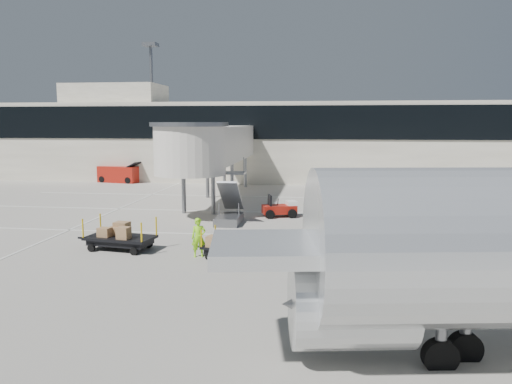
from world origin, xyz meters
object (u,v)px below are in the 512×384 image
(baggage_tug, at_px, (280,209))
(suitcase_cart, at_px, (348,223))
(ground_worker, at_px, (199,238))
(minivan, at_px, (369,189))
(box_cart_far, at_px, (120,238))
(box_cart_near, at_px, (232,247))
(belt_loader, at_px, (120,174))

(baggage_tug, relative_size, suitcase_cart, 0.59)
(ground_worker, bearing_deg, minivan, 43.97)
(suitcase_cart, distance_m, box_cart_far, 12.09)
(baggage_tug, bearing_deg, suitcase_cart, -63.06)
(suitcase_cart, xyz_separation_m, box_cart_near, (-5.42, -5.99, -0.00))
(suitcase_cart, distance_m, minivan, 10.67)
(baggage_tug, height_order, belt_loader, belt_loader)
(box_cart_near, bearing_deg, belt_loader, 139.45)
(baggage_tug, relative_size, box_cart_near, 0.70)
(box_cart_near, distance_m, ground_worker, 1.59)
(box_cart_far, height_order, belt_loader, belt_loader)
(belt_loader, bearing_deg, suitcase_cart, -32.35)
(box_cart_far, xyz_separation_m, belt_loader, (-10.79, 25.83, 0.25))
(box_cart_near, xyz_separation_m, minivan, (7.47, 16.44, 0.51))
(baggage_tug, xyz_separation_m, box_cart_near, (-1.32, -10.23, 0.01))
(baggage_tug, distance_m, belt_loader, 24.13)
(baggage_tug, distance_m, ground_worker, 10.47)
(belt_loader, bearing_deg, minivan, -12.05)
(box_cart_near, bearing_deg, baggage_tug, 100.64)
(minivan, height_order, belt_loader, belt_loader)
(belt_loader, bearing_deg, ground_worker, -49.60)
(box_cart_far, bearing_deg, suitcase_cart, 33.70)
(suitcase_cart, xyz_separation_m, ground_worker, (-6.95, -5.82, 0.35))
(box_cart_near, bearing_deg, ground_worker, -168.33)
(suitcase_cart, bearing_deg, baggage_tug, 139.58)
(baggage_tug, distance_m, box_cart_far, 11.61)
(ground_worker, xyz_separation_m, belt_loader, (-14.79, 26.52, -0.08))
(baggage_tug, xyz_separation_m, box_cart_far, (-6.85, -9.37, 0.04))
(ground_worker, height_order, belt_loader, belt_loader)
(suitcase_cart, bearing_deg, box_cart_far, -149.30)
(suitcase_cart, height_order, ground_worker, ground_worker)
(box_cart_near, relative_size, ground_worker, 1.91)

